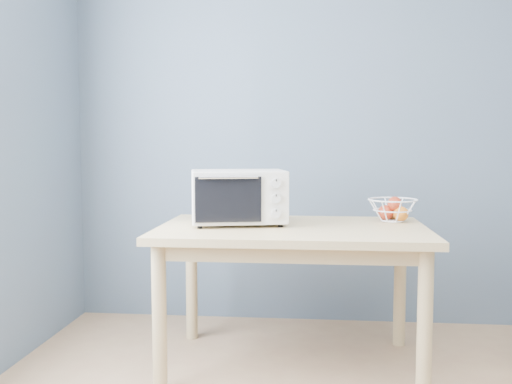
# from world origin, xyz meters

# --- Properties ---
(room) EXTENTS (4.01, 4.51, 2.61)m
(room) POSITION_xyz_m (0.00, 0.00, 1.30)
(room) COLOR tan
(room) RESTS_ON ground
(dining_table) EXTENTS (1.40, 0.90, 0.75)m
(dining_table) POSITION_xyz_m (-0.52, 1.44, 0.65)
(dining_table) COLOR tan
(dining_table) RESTS_ON ground
(toaster_oven) EXTENTS (0.56, 0.46, 0.29)m
(toaster_oven) POSITION_xyz_m (-0.83, 1.47, 0.90)
(toaster_oven) COLOR silver
(toaster_oven) RESTS_ON dining_table
(fruit_basket) EXTENTS (0.32, 0.32, 0.14)m
(fruit_basket) POSITION_xyz_m (0.04, 1.68, 0.82)
(fruit_basket) COLOR white
(fruit_basket) RESTS_ON dining_table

